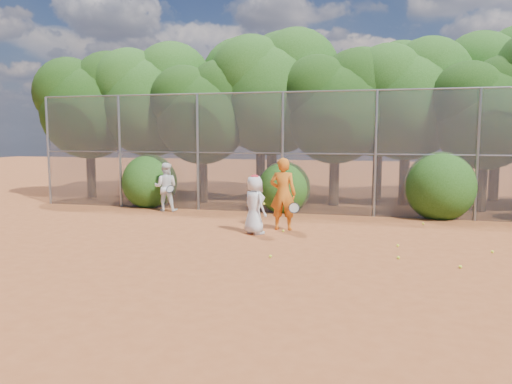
# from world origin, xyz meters

# --- Properties ---
(ground) EXTENTS (80.00, 80.00, 0.00)m
(ground) POSITION_xyz_m (0.00, 0.00, 0.00)
(ground) COLOR brown
(ground) RESTS_ON ground
(fence_back) EXTENTS (20.05, 0.09, 4.03)m
(fence_back) POSITION_xyz_m (-0.12, 6.00, 2.05)
(fence_back) COLOR gray
(fence_back) RESTS_ON ground
(tree_0) EXTENTS (4.38, 3.81, 6.00)m
(tree_0) POSITION_xyz_m (-9.44, 8.04, 3.93)
(tree_0) COLOR black
(tree_0) RESTS_ON ground
(tree_1) EXTENTS (4.64, 4.03, 6.35)m
(tree_1) POSITION_xyz_m (-6.94, 8.54, 4.16)
(tree_1) COLOR black
(tree_1) RESTS_ON ground
(tree_2) EXTENTS (3.99, 3.47, 5.47)m
(tree_2) POSITION_xyz_m (-4.45, 7.83, 3.58)
(tree_2) COLOR black
(tree_2) RESTS_ON ground
(tree_3) EXTENTS (4.89, 4.26, 6.70)m
(tree_3) POSITION_xyz_m (-1.94, 8.84, 4.40)
(tree_3) COLOR black
(tree_3) RESTS_ON ground
(tree_4) EXTENTS (4.19, 3.64, 5.73)m
(tree_4) POSITION_xyz_m (0.55, 8.24, 3.76)
(tree_4) COLOR black
(tree_4) RESTS_ON ground
(tree_5) EXTENTS (4.51, 3.92, 6.17)m
(tree_5) POSITION_xyz_m (3.06, 9.04, 4.05)
(tree_5) COLOR black
(tree_5) RESTS_ON ground
(tree_6) EXTENTS (3.86, 3.36, 5.29)m
(tree_6) POSITION_xyz_m (5.55, 8.03, 3.47)
(tree_6) COLOR black
(tree_6) RESTS_ON ground
(tree_9) EXTENTS (4.83, 4.20, 6.62)m
(tree_9) POSITION_xyz_m (-7.94, 10.84, 4.34)
(tree_9) COLOR black
(tree_9) RESTS_ON ground
(tree_10) EXTENTS (5.15, 4.48, 7.06)m
(tree_10) POSITION_xyz_m (-2.93, 11.05, 4.63)
(tree_10) COLOR black
(tree_10) RESTS_ON ground
(tree_11) EXTENTS (4.64, 4.03, 6.35)m
(tree_11) POSITION_xyz_m (2.06, 10.64, 4.16)
(tree_11) COLOR black
(tree_11) RESTS_ON ground
(tree_12) EXTENTS (5.02, 4.37, 6.88)m
(tree_12) POSITION_xyz_m (6.56, 11.24, 4.51)
(tree_12) COLOR black
(tree_12) RESTS_ON ground
(bush_0) EXTENTS (2.00, 2.00, 2.00)m
(bush_0) POSITION_xyz_m (-6.00, 6.30, 1.00)
(bush_0) COLOR #1C4611
(bush_0) RESTS_ON ground
(bush_1) EXTENTS (1.80, 1.80, 1.80)m
(bush_1) POSITION_xyz_m (-1.00, 6.30, 0.90)
(bush_1) COLOR #1C4611
(bush_1) RESTS_ON ground
(bush_2) EXTENTS (2.20, 2.20, 2.20)m
(bush_2) POSITION_xyz_m (4.00, 6.30, 1.10)
(bush_2) COLOR #1C4611
(bush_2) RESTS_ON ground
(player_yellow) EXTENTS (0.88, 0.55, 2.00)m
(player_yellow) POSITION_xyz_m (-0.39, 3.10, 1.00)
(player_yellow) COLOR orange
(player_yellow) RESTS_ON ground
(player_teen) EXTENTS (0.90, 0.87, 1.58)m
(player_teen) POSITION_xyz_m (-0.99, 2.34, 0.78)
(player_teen) COLOR silver
(player_teen) RESTS_ON ground
(player_white) EXTENTS (0.92, 0.80, 1.66)m
(player_white) POSITION_xyz_m (-4.95, 5.40, 0.83)
(player_white) COLOR white
(player_white) RESTS_ON ground
(ball_0) EXTENTS (0.07, 0.07, 0.07)m
(ball_0) POSITION_xyz_m (3.80, 0.04, 0.03)
(ball_0) COLOR #DAEC2B
(ball_0) RESTS_ON ground
(ball_1) EXTENTS (0.07, 0.07, 0.07)m
(ball_1) POSITION_xyz_m (2.65, 1.69, 0.03)
(ball_1) COLOR #DAEC2B
(ball_1) RESTS_ON ground
(ball_2) EXTENTS (0.07, 0.07, 0.07)m
(ball_2) POSITION_xyz_m (2.64, 0.48, 0.03)
(ball_2) COLOR #DAEC2B
(ball_2) RESTS_ON ground
(ball_3) EXTENTS (0.07, 0.07, 0.07)m
(ball_3) POSITION_xyz_m (4.67, 1.57, 0.03)
(ball_3) COLOR #DAEC2B
(ball_3) RESTS_ON ground
(ball_4) EXTENTS (0.07, 0.07, 0.07)m
(ball_4) POSITION_xyz_m (-0.01, -0.07, 0.03)
(ball_4) COLOR #DAEC2B
(ball_4) RESTS_ON ground
(ball_5) EXTENTS (0.07, 0.07, 0.07)m
(ball_5) POSITION_xyz_m (3.44, 4.87, 0.03)
(ball_5) COLOR #DAEC2B
(ball_5) RESTS_ON ground
(ball_6) EXTENTS (0.07, 0.07, 0.07)m
(ball_6) POSITION_xyz_m (-0.31, 2.76, 0.03)
(ball_6) COLOR #DAEC2B
(ball_6) RESTS_ON ground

